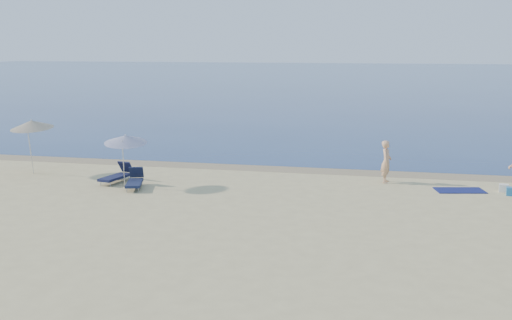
# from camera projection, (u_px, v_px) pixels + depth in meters

# --- Properties ---
(sea) EXTENTS (240.00, 160.00, 0.01)m
(sea) POSITION_uv_depth(u_px,v_px,m) (388.00, 78.00, 105.77)
(sea) COLOR #0D2352
(sea) RESTS_ON ground
(wet_sand_strip) EXTENTS (240.00, 1.60, 0.00)m
(wet_sand_strip) POSITION_uv_depth(u_px,v_px,m) (346.00, 172.00, 28.43)
(wet_sand_strip) COLOR #847254
(wet_sand_strip) RESTS_ON ground
(person_left) EXTENTS (0.47, 0.67, 1.73)m
(person_left) POSITION_uv_depth(u_px,v_px,m) (386.00, 162.00, 26.12)
(person_left) COLOR tan
(person_left) RESTS_ON ground
(beach_towel) EXTENTS (2.02, 1.40, 0.03)m
(beach_towel) POSITION_uv_depth(u_px,v_px,m) (460.00, 190.00, 24.77)
(beach_towel) COLOR #0E1347
(beach_towel) RESTS_ON ground
(white_bag) EXTENTS (0.38, 0.34, 0.30)m
(white_bag) POSITION_uv_depth(u_px,v_px,m) (504.00, 188.00, 24.55)
(white_bag) COLOR silver
(white_bag) RESTS_ON ground
(umbrella_near) EXTENTS (2.13, 2.15, 2.21)m
(umbrella_near) POSITION_uv_depth(u_px,v_px,m) (125.00, 139.00, 25.23)
(umbrella_near) COLOR silver
(umbrella_near) RESTS_ON ground
(umbrella_far) EXTENTS (2.13, 2.15, 2.47)m
(umbrella_far) POSITION_uv_depth(u_px,v_px,m) (32.00, 124.00, 27.76)
(umbrella_far) COLOR silver
(umbrella_far) RESTS_ON ground
(lounger_left) EXTENTS (0.90, 1.85, 0.78)m
(lounger_left) POSITION_uv_depth(u_px,v_px,m) (117.00, 175.00, 26.25)
(lounger_left) COLOR #15193A
(lounger_left) RESTS_ON ground
(lounger_right) EXTENTS (1.02, 1.79, 0.75)m
(lounger_right) POSITION_uv_depth(u_px,v_px,m) (135.00, 181.00, 25.22)
(lounger_right) COLOR #161E3D
(lounger_right) RESTS_ON ground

